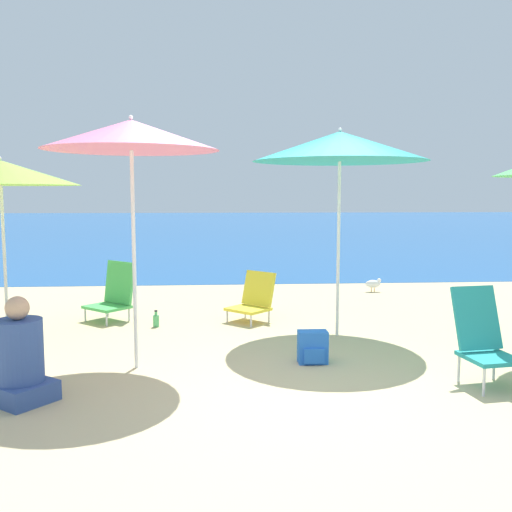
{
  "coord_description": "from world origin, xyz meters",
  "views": [
    {
      "loc": [
        -0.54,
        -4.9,
        1.64
      ],
      "look_at": [
        -0.14,
        0.98,
        1.0
      ],
      "focal_mm": 40.0,
      "sensor_mm": 36.0,
      "label": 1
    }
  ],
  "objects_px": {
    "beach_umbrella_pink": "(131,135)",
    "person_seated_near": "(20,360)",
    "backpack_blue": "(313,347)",
    "beach_umbrella_lime": "(0,173)",
    "beach_chair_yellow": "(253,299)",
    "beach_umbrella_teal": "(340,147)",
    "beach_chair_teal": "(482,336)",
    "seagull": "(373,284)",
    "beach_chair_green": "(114,293)",
    "water_bottle": "(156,320)"
  },
  "relations": [
    {
      "from": "beach_umbrella_teal",
      "to": "beach_umbrella_pink",
      "type": "relative_size",
      "value": 1.01
    },
    {
      "from": "person_seated_near",
      "to": "backpack_blue",
      "type": "distance_m",
      "value": 2.64
    },
    {
      "from": "beach_chair_teal",
      "to": "seagull",
      "type": "distance_m",
      "value": 4.67
    },
    {
      "from": "beach_chair_yellow",
      "to": "beach_umbrella_pink",
      "type": "bearing_deg",
      "value": -78.88
    },
    {
      "from": "backpack_blue",
      "to": "beach_chair_teal",
      "type": "bearing_deg",
      "value": -26.69
    },
    {
      "from": "beach_umbrella_teal",
      "to": "person_seated_near",
      "type": "distance_m",
      "value": 3.98
    },
    {
      "from": "beach_umbrella_lime",
      "to": "backpack_blue",
      "type": "height_order",
      "value": "beach_umbrella_lime"
    },
    {
      "from": "beach_umbrella_pink",
      "to": "beach_chair_teal",
      "type": "distance_m",
      "value": 3.59
    },
    {
      "from": "beach_umbrella_pink",
      "to": "backpack_blue",
      "type": "bearing_deg",
      "value": 0.9
    },
    {
      "from": "beach_umbrella_pink",
      "to": "beach_chair_green",
      "type": "relative_size",
      "value": 3.1
    },
    {
      "from": "beach_chair_yellow",
      "to": "water_bottle",
      "type": "bearing_deg",
      "value": -124.24
    },
    {
      "from": "person_seated_near",
      "to": "seagull",
      "type": "bearing_deg",
      "value": -2.82
    },
    {
      "from": "beach_umbrella_teal",
      "to": "beach_chair_green",
      "type": "height_order",
      "value": "beach_umbrella_teal"
    },
    {
      "from": "beach_chair_teal",
      "to": "seagull",
      "type": "xyz_separation_m",
      "value": [
        0.34,
        4.65,
        -0.28
      ]
    },
    {
      "from": "beach_umbrella_teal",
      "to": "beach_chair_teal",
      "type": "height_order",
      "value": "beach_umbrella_teal"
    },
    {
      "from": "beach_umbrella_pink",
      "to": "water_bottle",
      "type": "xyz_separation_m",
      "value": [
        0.01,
        1.67,
        -2.09
      ]
    },
    {
      "from": "beach_umbrella_teal",
      "to": "beach_umbrella_pink",
      "type": "xyz_separation_m",
      "value": [
        -2.17,
        -1.09,
        -0.0
      ]
    },
    {
      "from": "beach_umbrella_lime",
      "to": "beach_umbrella_pink",
      "type": "distance_m",
      "value": 2.14
    },
    {
      "from": "beach_umbrella_lime",
      "to": "beach_chair_yellow",
      "type": "xyz_separation_m",
      "value": [
        2.9,
        0.61,
        -1.59
      ]
    },
    {
      "from": "person_seated_near",
      "to": "beach_chair_green",
      "type": "bearing_deg",
      "value": 33.99
    },
    {
      "from": "beach_umbrella_pink",
      "to": "water_bottle",
      "type": "relative_size",
      "value": 11.23
    },
    {
      "from": "beach_chair_green",
      "to": "person_seated_near",
      "type": "height_order",
      "value": "person_seated_near"
    },
    {
      "from": "beach_umbrella_lime",
      "to": "beach_chair_yellow",
      "type": "height_order",
      "value": "beach_umbrella_lime"
    },
    {
      "from": "beach_umbrella_pink",
      "to": "beach_chair_teal",
      "type": "relative_size",
      "value": 2.84
    },
    {
      "from": "beach_umbrella_teal",
      "to": "backpack_blue",
      "type": "height_order",
      "value": "beach_umbrella_teal"
    },
    {
      "from": "beach_chair_yellow",
      "to": "beach_chair_teal",
      "type": "bearing_deg",
      "value": -10.95
    },
    {
      "from": "beach_umbrella_lime",
      "to": "beach_umbrella_teal",
      "type": "bearing_deg",
      "value": -3.36
    },
    {
      "from": "beach_umbrella_pink",
      "to": "person_seated_near",
      "type": "distance_m",
      "value": 2.17
    },
    {
      "from": "beach_umbrella_lime",
      "to": "person_seated_near",
      "type": "relative_size",
      "value": 2.44
    },
    {
      "from": "beach_umbrella_teal",
      "to": "backpack_blue",
      "type": "xyz_separation_m",
      "value": [
        -0.47,
        -1.07,
        -2.02
      ]
    },
    {
      "from": "beach_chair_yellow",
      "to": "seagull",
      "type": "xyz_separation_m",
      "value": [
        2.16,
        2.06,
        -0.15
      ]
    },
    {
      "from": "beach_umbrella_pink",
      "to": "beach_chair_teal",
      "type": "xyz_separation_m",
      "value": [
        3.06,
        -0.66,
        -1.76
      ]
    },
    {
      "from": "beach_umbrella_teal",
      "to": "backpack_blue",
      "type": "bearing_deg",
      "value": -113.7
    },
    {
      "from": "person_seated_near",
      "to": "beach_umbrella_lime",
      "type": "bearing_deg",
      "value": 60.1
    },
    {
      "from": "person_seated_near",
      "to": "backpack_blue",
      "type": "bearing_deg",
      "value": -32.83
    },
    {
      "from": "beach_umbrella_lime",
      "to": "beach_chair_green",
      "type": "xyz_separation_m",
      "value": [
        1.08,
        0.8,
        -1.53
      ]
    },
    {
      "from": "backpack_blue",
      "to": "seagull",
      "type": "relative_size",
      "value": 1.18
    },
    {
      "from": "beach_umbrella_lime",
      "to": "person_seated_near",
      "type": "height_order",
      "value": "beach_umbrella_lime"
    },
    {
      "from": "beach_umbrella_lime",
      "to": "backpack_blue",
      "type": "xyz_separation_m",
      "value": [
        3.35,
        -1.29,
        -1.72
      ]
    },
    {
      "from": "beach_umbrella_pink",
      "to": "seagull",
      "type": "distance_m",
      "value": 5.63
    },
    {
      "from": "beach_chair_teal",
      "to": "water_bottle",
      "type": "height_order",
      "value": "beach_chair_teal"
    },
    {
      "from": "person_seated_near",
      "to": "seagull",
      "type": "distance_m",
      "value": 6.39
    },
    {
      "from": "backpack_blue",
      "to": "water_bottle",
      "type": "relative_size",
      "value": 1.51
    },
    {
      "from": "beach_umbrella_teal",
      "to": "water_bottle",
      "type": "height_order",
      "value": "beach_umbrella_teal"
    },
    {
      "from": "beach_umbrella_lime",
      "to": "beach_chair_green",
      "type": "height_order",
      "value": "beach_umbrella_lime"
    },
    {
      "from": "beach_chair_teal",
      "to": "seagull",
      "type": "bearing_deg",
      "value": 77.84
    },
    {
      "from": "beach_umbrella_pink",
      "to": "backpack_blue",
      "type": "relative_size",
      "value": 7.43
    },
    {
      "from": "water_bottle",
      "to": "beach_umbrella_teal",
      "type": "bearing_deg",
      "value": -14.95
    },
    {
      "from": "beach_chair_yellow",
      "to": "seagull",
      "type": "bearing_deg",
      "value": 87.56
    },
    {
      "from": "beach_umbrella_teal",
      "to": "beach_chair_green",
      "type": "distance_m",
      "value": 3.45
    }
  ]
}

